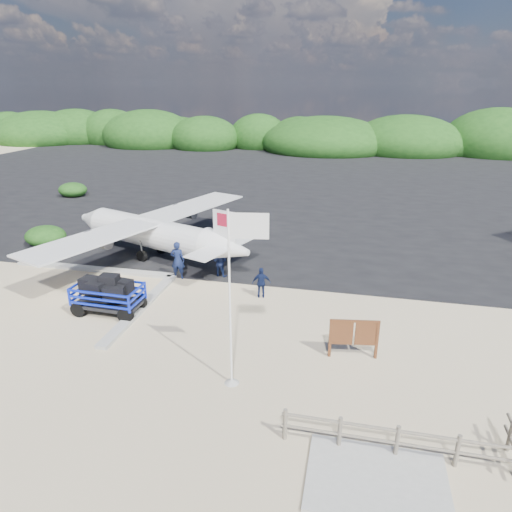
{
  "coord_description": "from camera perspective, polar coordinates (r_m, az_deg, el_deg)",
  "views": [
    {
      "loc": [
        4.44,
        -15.13,
        9.39
      ],
      "look_at": [
        -0.07,
        5.01,
        1.56
      ],
      "focal_mm": 32.0,
      "sensor_mm": 36.0,
      "label": 1
    }
  ],
  "objects": [
    {
      "name": "asphalt_apron",
      "position": [
        46.31,
        6.95,
        8.94
      ],
      "size": [
        90.0,
        50.0,
        0.04
      ],
      "primitive_type": null,
      "color": "#B2B2B2",
      "rests_on": "ground"
    },
    {
      "name": "baggage_cart",
      "position": [
        21.06,
        -17.75,
        -6.76
      ],
      "size": [
        3.16,
        1.87,
        1.56
      ],
      "primitive_type": null,
      "rotation": [
        0.0,
        0.0,
        -0.03
      ],
      "color": "#0E27DA",
      "rests_on": "ground"
    },
    {
      "name": "crew_c",
      "position": [
        21.14,
        0.68,
        -3.36
      ],
      "size": [
        0.93,
        0.57,
        1.48
      ],
      "primitive_type": "imported",
      "rotation": [
        0.0,
        0.0,
        3.4
      ],
      "color": "#121C43",
      "rests_on": "ground"
    },
    {
      "name": "walkway_pad",
      "position": [
        13.13,
        14.84,
        -25.71
      ],
      "size": [
        3.5,
        2.5,
        0.1
      ],
      "primitive_type": null,
      "color": "#B2B2B2",
      "rests_on": "ground"
    },
    {
      "name": "vegetation_band",
      "position": [
        70.89,
        9.16,
        12.92
      ],
      "size": [
        124.0,
        8.0,
        4.4
      ],
      "primitive_type": null,
      "color": "#B2B2B2",
      "rests_on": "ground"
    },
    {
      "name": "fence",
      "position": [
        13.9,
        16.97,
        -22.82
      ],
      "size": [
        6.4,
        2.0,
        1.1
      ],
      "primitive_type": null,
      "color": "#B2B2B2",
      "rests_on": "ground"
    },
    {
      "name": "signboard",
      "position": [
        17.46,
        11.9,
        -12.24
      ],
      "size": [
        1.9,
        0.45,
        1.56
      ],
      "primitive_type": null,
      "rotation": [
        0.0,
        0.0,
        0.15
      ],
      "color": "brown",
      "rests_on": "ground"
    },
    {
      "name": "lagoon",
      "position": [
        23.35,
        -24.04,
        -4.85
      ],
      "size": [
        9.0,
        7.0,
        0.4
      ],
      "primitive_type": null,
      "color": "#B2B2B2",
      "rests_on": "ground"
    },
    {
      "name": "aircraft_small",
      "position": [
        56.2,
        -4.79,
        11.1
      ],
      "size": [
        10.79,
        10.79,
        2.83
      ],
      "primitive_type": null,
      "rotation": [
        0.0,
        0.0,
        3.68
      ],
      "color": "#B2B2B2",
      "rests_on": "ground"
    },
    {
      "name": "crew_a",
      "position": [
        23.44,
        -9.77,
        -0.52
      ],
      "size": [
        0.76,
        0.54,
        1.98
      ],
      "primitive_type": "imported",
      "rotation": [
        0.0,
        0.0,
        3.23
      ],
      "color": "#121C43",
      "rests_on": "ground"
    },
    {
      "name": "crew_b",
      "position": [
        23.53,
        -4.53,
        -0.69
      ],
      "size": [
        0.86,
        0.72,
        1.59
      ],
      "primitive_type": "imported",
      "rotation": [
        0.0,
        0.0,
        2.99
      ],
      "color": "#121C43",
      "rests_on": "ground"
    },
    {
      "name": "flagpole",
      "position": [
        15.86,
        -3.05,
        -15.54
      ],
      "size": [
        1.26,
        0.68,
        5.99
      ],
      "primitive_type": null,
      "rotation": [
        0.0,
        0.0,
        0.15
      ],
      "color": "white",
      "rests_on": "ground"
    },
    {
      "name": "ground",
      "position": [
        18.35,
        -3.25,
        -10.02
      ],
      "size": [
        160.0,
        160.0,
        0.0
      ],
      "primitive_type": "plane",
      "color": "beige"
    }
  ]
}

